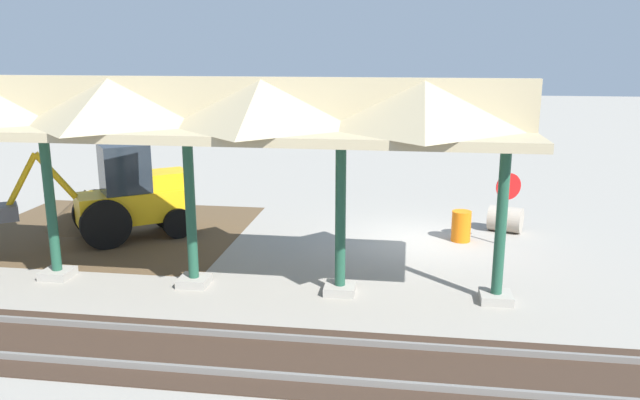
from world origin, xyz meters
TOP-DOWN VIEW (x-y plane):
  - ground_plane at (0.00, 0.00)m, footprint 120.00×120.00m
  - dirt_work_zone at (9.45, 0.35)m, footprint 8.08×7.00m
  - platform_canopy at (7.14, 4.31)m, footprint 18.71×3.20m
  - rail_tracks at (0.00, 7.63)m, footprint 60.00×2.58m
  - stop_sign at (-2.37, 0.12)m, footprint 0.72×0.30m
  - backhoe at (8.53, 0.93)m, footprint 4.91×4.10m
  - dirt_mound at (10.49, -0.15)m, footprint 5.25×5.25m
  - concrete_pipe at (-2.59, -1.37)m, footprint 1.18×1.06m
  - traffic_barrel at (-1.17, -0.17)m, footprint 0.56×0.56m

SIDE VIEW (x-z plane):
  - ground_plane at x=0.00m, z-range 0.00..0.00m
  - dirt_mound at x=10.49m, z-range -1.16..1.16m
  - dirt_work_zone at x=9.45m, z-range 0.00..0.01m
  - rail_tracks at x=0.00m, z-range -0.05..0.10m
  - concrete_pipe at x=-2.59m, z-range 0.00..0.78m
  - traffic_barrel at x=-1.17m, z-range 0.00..0.90m
  - backhoe at x=8.53m, z-range -0.15..2.67m
  - stop_sign at x=-2.37m, z-range 0.46..2.57m
  - platform_canopy at x=7.14m, z-range 1.72..6.62m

